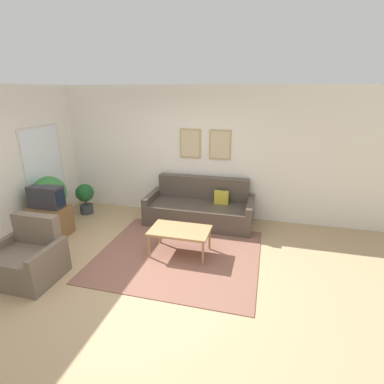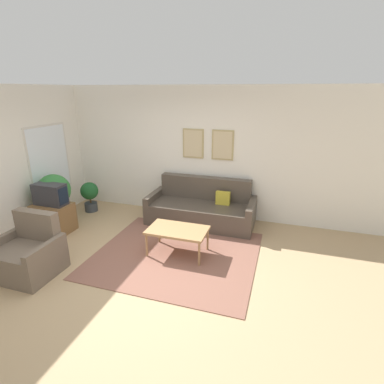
{
  "view_description": "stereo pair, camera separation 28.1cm",
  "coord_description": "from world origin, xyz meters",
  "px_view_note": "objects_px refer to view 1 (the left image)",
  "views": [
    {
      "loc": [
        1.69,
        -3.55,
        2.61
      ],
      "look_at": [
        0.41,
        1.4,
        0.85
      ],
      "focal_mm": 28.0,
      "sensor_mm": 36.0,
      "label": 1
    },
    {
      "loc": [
        1.96,
        -3.47,
        2.61
      ],
      "look_at": [
        0.41,
        1.4,
        0.85
      ],
      "focal_mm": 28.0,
      "sensor_mm": 36.0,
      "label": 2
    }
  ],
  "objects_px": {
    "couch": "(200,208)",
    "tv": "(46,197)",
    "armchair": "(28,259)",
    "potted_plant_tall": "(50,195)",
    "coffee_table": "(180,232)"
  },
  "relations": [
    {
      "from": "couch",
      "to": "potted_plant_tall",
      "type": "distance_m",
      "value": 2.96
    },
    {
      "from": "tv",
      "to": "armchair",
      "type": "bearing_deg",
      "value": -63.06
    },
    {
      "from": "couch",
      "to": "coffee_table",
      "type": "distance_m",
      "value": 1.33
    },
    {
      "from": "couch",
      "to": "tv",
      "type": "xyz_separation_m",
      "value": [
        -2.6,
        -1.25,
        0.45
      ]
    },
    {
      "from": "armchair",
      "to": "tv",
      "type": "bearing_deg",
      "value": 111.19
    },
    {
      "from": "tv",
      "to": "couch",
      "type": "bearing_deg",
      "value": 25.75
    },
    {
      "from": "coffee_table",
      "to": "potted_plant_tall",
      "type": "distance_m",
      "value": 2.77
    },
    {
      "from": "coffee_table",
      "to": "tv",
      "type": "bearing_deg",
      "value": 178.29
    },
    {
      "from": "coffee_table",
      "to": "potted_plant_tall",
      "type": "relative_size",
      "value": 0.94
    },
    {
      "from": "armchair",
      "to": "potted_plant_tall",
      "type": "xyz_separation_m",
      "value": [
        -0.81,
        1.55,
        0.38
      ]
    },
    {
      "from": "couch",
      "to": "armchair",
      "type": "relative_size",
      "value": 2.4
    },
    {
      "from": "couch",
      "to": "tv",
      "type": "height_order",
      "value": "tv"
    },
    {
      "from": "couch",
      "to": "potted_plant_tall",
      "type": "relative_size",
      "value": 2.06
    },
    {
      "from": "couch",
      "to": "armchair",
      "type": "height_order",
      "value": "couch"
    },
    {
      "from": "coffee_table",
      "to": "armchair",
      "type": "distance_m",
      "value": 2.26
    }
  ]
}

